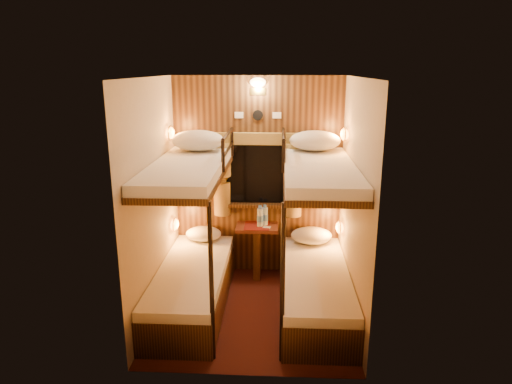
# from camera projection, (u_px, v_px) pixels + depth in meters

# --- Properties ---
(floor) EXTENTS (2.10, 2.10, 0.00)m
(floor) POSITION_uv_depth(u_px,v_px,m) (253.00, 311.00, 4.82)
(floor) COLOR #34170E
(floor) RESTS_ON ground
(ceiling) EXTENTS (2.10, 2.10, 0.00)m
(ceiling) POSITION_uv_depth(u_px,v_px,m) (252.00, 77.00, 4.19)
(ceiling) COLOR silver
(ceiling) RESTS_ON wall_back
(wall_back) EXTENTS (2.40, 0.00, 2.40)m
(wall_back) POSITION_uv_depth(u_px,v_px,m) (258.00, 177.00, 5.52)
(wall_back) COLOR #C6B293
(wall_back) RESTS_ON floor
(wall_front) EXTENTS (2.40, 0.00, 2.40)m
(wall_front) POSITION_uv_depth(u_px,v_px,m) (244.00, 241.00, 3.49)
(wall_front) COLOR #C6B293
(wall_front) RESTS_ON floor
(wall_left) EXTENTS (0.00, 2.40, 2.40)m
(wall_left) POSITION_uv_depth(u_px,v_px,m) (153.00, 201.00, 4.56)
(wall_left) COLOR #C6B293
(wall_left) RESTS_ON floor
(wall_right) EXTENTS (0.00, 2.40, 2.40)m
(wall_right) POSITION_uv_depth(u_px,v_px,m) (355.00, 204.00, 4.45)
(wall_right) COLOR #C6B293
(wall_right) RESTS_ON floor
(back_panel) EXTENTS (2.00, 0.03, 2.40)m
(back_panel) POSITION_uv_depth(u_px,v_px,m) (258.00, 178.00, 5.50)
(back_panel) COLOR black
(back_panel) RESTS_ON floor
(bunk_left) EXTENTS (0.72, 1.90, 1.82)m
(bunk_left) POSITION_uv_depth(u_px,v_px,m) (192.00, 258.00, 4.77)
(bunk_left) COLOR black
(bunk_left) RESTS_ON floor
(bunk_right) EXTENTS (0.72, 1.90, 1.82)m
(bunk_right) POSITION_uv_depth(u_px,v_px,m) (316.00, 261.00, 4.71)
(bunk_right) COLOR black
(bunk_right) RESTS_ON floor
(window) EXTENTS (1.00, 0.12, 0.79)m
(window) POSITION_uv_depth(u_px,v_px,m) (258.00, 180.00, 5.48)
(window) COLOR black
(window) RESTS_ON back_panel
(curtains) EXTENTS (1.10, 0.22, 1.00)m
(curtains) POSITION_uv_depth(u_px,v_px,m) (258.00, 174.00, 5.42)
(curtains) COLOR olive
(curtains) RESTS_ON back_panel
(back_fixtures) EXTENTS (0.54, 0.09, 0.48)m
(back_fixtures) POSITION_uv_depth(u_px,v_px,m) (258.00, 89.00, 5.19)
(back_fixtures) COLOR black
(back_fixtures) RESTS_ON back_panel
(reading_lamps) EXTENTS (2.00, 0.20, 1.25)m
(reading_lamps) POSITION_uv_depth(u_px,v_px,m) (256.00, 181.00, 5.17)
(reading_lamps) COLOR orange
(reading_lamps) RESTS_ON wall_left
(table) EXTENTS (0.50, 0.34, 0.66)m
(table) POSITION_uv_depth(u_px,v_px,m) (257.00, 244.00, 5.53)
(table) COLOR #632B16
(table) RESTS_ON floor
(bottle_left) EXTENTS (0.07, 0.07, 0.26)m
(bottle_left) POSITION_uv_depth(u_px,v_px,m) (260.00, 217.00, 5.42)
(bottle_left) COLOR #99BFE5
(bottle_left) RESTS_ON table
(bottle_right) EXTENTS (0.07, 0.07, 0.26)m
(bottle_right) POSITION_uv_depth(u_px,v_px,m) (265.00, 216.00, 5.46)
(bottle_right) COLOR #99BFE5
(bottle_right) RESTS_ON table
(sachet_a) EXTENTS (0.10, 0.08, 0.01)m
(sachet_a) POSITION_uv_depth(u_px,v_px,m) (267.00, 227.00, 5.41)
(sachet_a) COLOR silver
(sachet_a) RESTS_ON table
(sachet_b) EXTENTS (0.09, 0.08, 0.01)m
(sachet_b) POSITION_uv_depth(u_px,v_px,m) (261.00, 224.00, 5.53)
(sachet_b) COLOR silver
(sachet_b) RESTS_ON table
(pillow_lower_left) EXTENTS (0.43, 0.31, 0.17)m
(pillow_lower_left) POSITION_uv_depth(u_px,v_px,m) (203.00, 234.00, 5.52)
(pillow_lower_left) COLOR silver
(pillow_lower_left) RESTS_ON bunk_left
(pillow_lower_right) EXTENTS (0.49, 0.35, 0.19)m
(pillow_lower_right) POSITION_uv_depth(u_px,v_px,m) (311.00, 236.00, 5.43)
(pillow_lower_right) COLOR silver
(pillow_lower_right) RESTS_ON bunk_right
(pillow_upper_left) EXTENTS (0.58, 0.42, 0.23)m
(pillow_upper_left) POSITION_uv_depth(u_px,v_px,m) (198.00, 140.00, 5.06)
(pillow_upper_left) COLOR silver
(pillow_upper_left) RESTS_ON bunk_left
(pillow_upper_right) EXTENTS (0.57, 0.41, 0.22)m
(pillow_upper_right) POSITION_uv_depth(u_px,v_px,m) (315.00, 141.00, 5.07)
(pillow_upper_right) COLOR silver
(pillow_upper_right) RESTS_ON bunk_right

